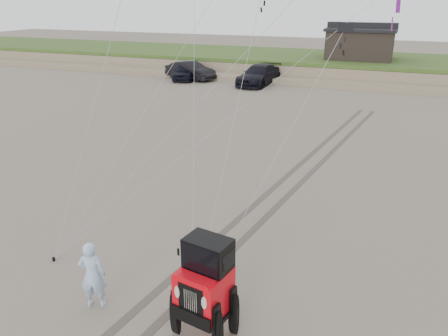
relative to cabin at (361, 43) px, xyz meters
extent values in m
plane|color=#6B6054|center=(-2.00, -37.00, -3.24)|extent=(160.00, 160.00, 0.00)
cube|color=#7A6B54|center=(-2.00, 1.00, -2.54)|extent=(160.00, 12.00, 1.40)
cube|color=#2D4719|center=(-2.00, 1.00, -1.69)|extent=(160.00, 12.00, 0.35)
cube|color=#7A6B54|center=(-2.00, -5.50, -2.99)|extent=(160.00, 3.50, 0.50)
cube|color=black|center=(0.00, 0.00, -0.21)|extent=(6.00, 5.00, 2.60)
cube|color=black|center=(0.00, 0.00, 1.21)|extent=(6.40, 5.40, 0.25)
cube|color=black|center=(0.00, 0.00, 1.59)|extent=(6.40, 1.20, 0.50)
imported|color=black|center=(-14.93, -7.70, -2.46)|extent=(2.82, 4.88, 1.56)
imported|color=black|center=(-14.57, -7.49, -2.40)|extent=(5.37, 3.14, 1.67)
imported|color=black|center=(-7.75, -7.67, -2.37)|extent=(3.02, 6.16, 1.73)
imported|color=#8CB7D9|center=(-2.66, -37.89, -2.33)|extent=(0.78, 0.64, 1.82)
cube|color=black|center=(2.36, -33.87, 3.36)|extent=(0.43, 0.35, 0.24)
cylinder|color=black|center=(-5.07, -36.70, -3.18)|extent=(0.08, 0.08, 0.12)
cylinder|color=black|center=(-0.28, -37.22, -3.18)|extent=(0.08, 0.08, 0.12)
cube|color=#4C443D|center=(-0.40, -29.00, -3.23)|extent=(4.42, 29.74, 0.01)
cube|color=#4C443D|center=(0.40, -29.00, -3.23)|extent=(4.42, 29.74, 0.01)
camera|label=1|loc=(3.66, -45.11, 4.04)|focal=35.00mm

